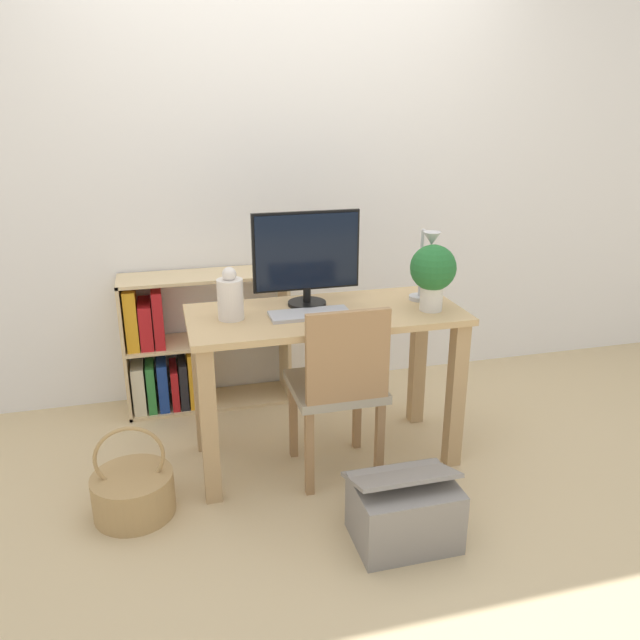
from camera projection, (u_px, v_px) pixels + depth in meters
name	position (u px, v px, depth m)	size (l,w,h in m)	color
ground_plane	(325.00, 455.00, 3.08)	(10.00, 10.00, 0.00)	#CCB284
wall_back	(283.00, 168.00, 3.47)	(8.00, 0.05, 2.60)	white
desk	(326.00, 346.00, 2.89)	(1.25, 0.55, 0.75)	tan
monitor	(307.00, 255.00, 2.85)	(0.50, 0.18, 0.44)	black
keyboard	(310.00, 314.00, 2.77)	(0.36, 0.15, 0.02)	#B2B2B7
vase	(230.00, 297.00, 2.71)	(0.11, 0.11, 0.23)	silver
desk_lamp	(427.00, 260.00, 2.88)	(0.10, 0.19, 0.35)	#B7B7BC
potted_plant	(433.00, 271.00, 2.79)	(0.21, 0.21, 0.30)	silver
chair	(339.00, 385.00, 2.76)	(0.40, 0.40, 0.85)	#9E937F
bookshelf	(178.00, 351.00, 3.47)	(0.91, 0.28, 0.77)	#D8BC8C
basket	(133.00, 492.00, 2.62)	(0.34, 0.34, 0.41)	tan
storage_box	(404.00, 510.00, 2.45)	(0.40, 0.35, 0.32)	gray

